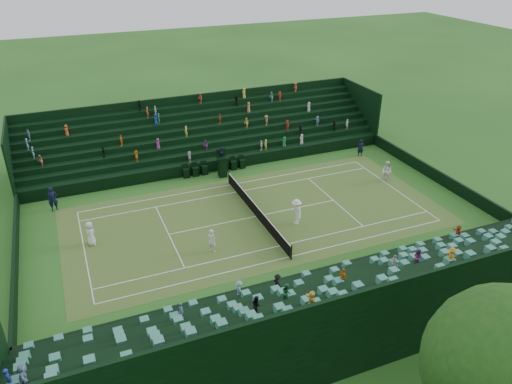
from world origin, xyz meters
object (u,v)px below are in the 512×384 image
tennis_net (256,210)px  player_far_west (387,171)px  umpire_chair (222,164)px  player_near_west (90,233)px  player_far_east (296,212)px  player_near_east (212,240)px

tennis_net → player_far_west: 12.13m
umpire_chair → player_far_west: 13.52m
player_far_west → umpire_chair: bearing=-133.7°
player_far_west → tennis_net: bearing=-101.3°
umpire_chair → player_near_west: size_ratio=1.56×
tennis_net → umpire_chair: size_ratio=4.47×
umpire_chair → player_far_west: size_ratio=1.47×
tennis_net → player_near_west: player_near_west is taller
tennis_net → player_near_west: size_ratio=6.98×
player_far_west → player_far_east: 10.35m
player_near_west → player_far_west: bearing=-90.6°
player_near_east → umpire_chair: bearing=-61.5°
player_near_east → player_far_east: (-1.03, 6.49, 0.13)m
umpire_chair → player_near_east: (10.27, -4.22, -0.30)m
tennis_net → player_near_west: 11.35m
player_near_east → player_far_west: (-4.26, 16.33, 0.07)m
umpire_chair → tennis_net: bearing=0.4°
umpire_chair → player_near_east: umpire_chair is taller
player_far_west → player_far_east: bearing=-89.1°
player_near_west → player_far_west: (-0.50, 23.38, 0.05)m
tennis_net → umpire_chair: 7.30m
tennis_net → player_far_west: (-1.27, 12.06, 0.36)m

